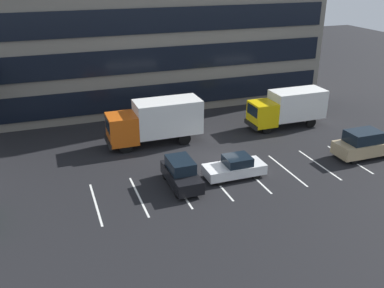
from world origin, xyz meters
name	(u,v)px	position (x,y,z in m)	size (l,w,h in m)	color
ground_plane	(217,160)	(0.00, 0.00, 0.00)	(120.00, 120.00, 0.00)	black
lot_markings	(235,179)	(0.00, -3.28, 0.00)	(19.74, 5.40, 0.01)	silver
box_truck_yellow	(288,107)	(9.05, 4.70, 1.90)	(7.28, 2.41, 3.38)	yellow
box_truck_orange	(156,120)	(-3.47, 4.92, 2.07)	(7.95, 2.63, 3.68)	#D85914
suv_black	(181,173)	(-3.89, -2.81, 0.92)	(1.79, 4.22, 1.91)	black
sedan_white	(235,167)	(0.12, -2.89, 0.74)	(4.37, 1.83, 1.56)	white
suv_tan	(364,144)	(11.08, -3.20, 1.05)	(4.80, 2.03, 2.17)	tan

